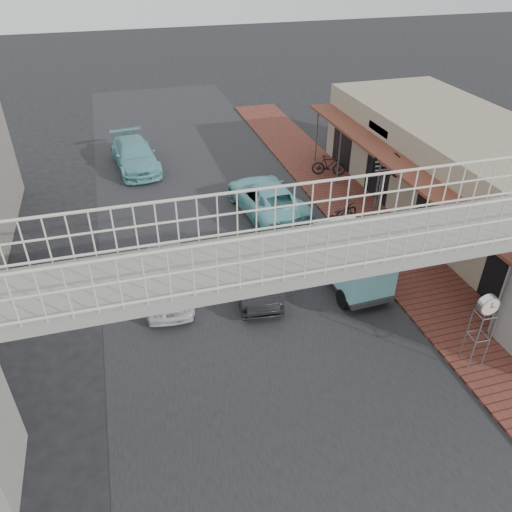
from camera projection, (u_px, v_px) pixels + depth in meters
ground at (256, 319)px, 16.84m from camera, size 120.00×120.00×0.00m
road_strip at (256, 318)px, 16.84m from camera, size 10.00×60.00×0.01m
sidewalk at (386, 244)px, 20.72m from camera, size 3.00×40.00×0.10m
shophouse_row at (475, 178)px, 21.48m from camera, size 7.20×18.00×4.00m
footbridge at (303, 322)px, 11.88m from camera, size 16.40×2.40×6.34m
white_hatchback at (167, 278)px, 17.60m from camera, size 1.95×4.17×1.38m
dark_sedan at (254, 273)px, 17.91m from camera, size 1.85×4.19×1.34m
angkot_curb at (267, 198)px, 22.77m from camera, size 3.00×5.50×1.46m
angkot_far at (135, 155)px, 27.03m from camera, size 2.60×5.32×1.49m
angkot_van at (349, 255)px, 17.91m from camera, size 1.95×3.98×1.92m
motorcycle_near at (341, 214)px, 21.76m from camera, size 2.03×1.33×1.01m
motorcycle_far at (329, 165)px, 26.11m from camera, size 1.83×1.16×1.07m
street_clock at (487, 308)px, 13.89m from camera, size 0.62×0.50×2.51m
arrow_sign at (399, 166)px, 21.44m from camera, size 1.73×1.10×2.96m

